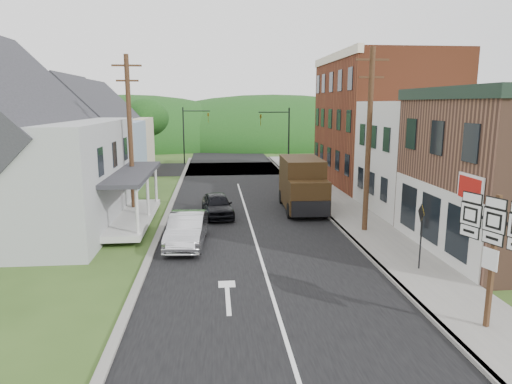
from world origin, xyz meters
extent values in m
plane|color=#2D4719|center=(0.00, 0.00, 0.00)|extent=(120.00, 120.00, 0.00)
cube|color=black|center=(0.00, 10.00, 0.00)|extent=(9.00, 90.00, 0.02)
cube|color=black|center=(0.00, 27.00, 0.00)|extent=(60.00, 9.00, 0.02)
cube|color=slate|center=(5.90, 8.00, 0.07)|extent=(2.80, 55.00, 0.15)
cube|color=slate|center=(4.55, 8.00, 0.07)|extent=(0.20, 55.00, 0.15)
cube|color=slate|center=(-4.65, 8.00, 0.06)|extent=(0.30, 55.00, 0.12)
cube|color=silver|center=(11.30, 7.50, 3.25)|extent=(8.00, 7.00, 6.50)
cube|color=brown|center=(11.30, 17.00, 5.00)|extent=(8.00, 12.00, 10.00)
cube|color=#A1A4A6|center=(-12.00, 6.00, 2.75)|extent=(10.00, 12.00, 5.50)
cube|color=#8098AF|center=(-11.00, 17.00, 2.50)|extent=(7.00, 8.00, 5.00)
cube|color=beige|center=(-11.50, 26.00, 2.50)|extent=(7.00, 8.00, 5.00)
cylinder|color=#472D19|center=(5.60, 3.50, 4.50)|extent=(0.26, 0.26, 9.00)
cube|color=#472D19|center=(5.60, 3.50, 8.40)|extent=(1.60, 0.10, 0.10)
cube|color=#472D19|center=(5.60, 3.50, 7.60)|extent=(1.20, 0.10, 0.10)
cylinder|color=#472D19|center=(-6.50, 8.00, 4.50)|extent=(0.26, 0.26, 9.00)
cube|color=#472D19|center=(-6.50, 8.00, 8.40)|extent=(1.60, 0.10, 0.10)
cube|color=#472D19|center=(-6.50, 8.00, 7.60)|extent=(1.20, 0.10, 0.10)
cylinder|color=black|center=(5.00, 23.50, 3.00)|extent=(0.14, 0.14, 6.00)
cylinder|color=black|center=(3.60, 23.50, 5.60)|extent=(2.80, 0.10, 0.10)
imported|color=olive|center=(2.40, 23.50, 4.90)|extent=(0.16, 0.20, 1.00)
cylinder|color=black|center=(-5.00, 30.50, 3.00)|extent=(0.14, 0.14, 6.00)
cylinder|color=black|center=(-3.60, 30.50, 5.60)|extent=(2.80, 0.10, 0.10)
imported|color=olive|center=(-2.40, 30.50, 4.90)|extent=(0.16, 0.20, 1.00)
cylinder|color=#382616|center=(-9.00, 32.00, 1.96)|extent=(0.36, 0.36, 3.92)
ellipsoid|color=#113610|center=(-9.00, 32.00, 4.90)|extent=(4.80, 4.80, 4.08)
ellipsoid|color=#113610|center=(0.00, 55.00, 0.00)|extent=(90.00, 30.00, 16.00)
imported|color=silver|center=(-3.16, 2.18, 0.74)|extent=(1.86, 4.57, 1.47)
imported|color=black|center=(-1.73, 7.50, 0.67)|extent=(2.01, 4.07, 1.33)
cube|color=black|center=(3.44, 9.14, 1.71)|extent=(2.37, 4.37, 2.83)
cube|color=black|center=(3.36, 6.60, 1.22)|extent=(2.29, 1.63, 1.86)
cube|color=black|center=(3.37, 6.79, 2.00)|extent=(2.09, 1.23, 0.05)
cube|color=black|center=(3.34, 5.77, 0.73)|extent=(2.15, 0.21, 0.88)
cylinder|color=black|center=(2.34, 6.72, 0.44)|extent=(0.30, 0.89, 0.88)
cylinder|color=black|center=(4.39, 6.66, 0.44)|extent=(0.30, 0.89, 0.88)
cylinder|color=black|center=(2.45, 10.63, 0.44)|extent=(0.30, 0.89, 0.88)
cylinder|color=black|center=(4.51, 10.57, 0.44)|extent=(0.30, 0.89, 0.88)
cube|color=#472D19|center=(5.76, -6.67, 2.06)|extent=(0.15, 0.15, 3.82)
cube|color=black|center=(5.70, -6.69, 3.26)|extent=(0.75, 2.08, 0.09)
cube|color=white|center=(5.66, -6.70, 3.75)|extent=(0.22, 0.58, 0.24)
cube|color=white|center=(5.66, -6.70, 3.26)|extent=(0.23, 0.63, 0.60)
cube|color=white|center=(5.66, -6.70, 2.77)|extent=(0.22, 0.58, 0.31)
cube|color=white|center=(5.41, -5.98, 3.75)|extent=(0.22, 0.58, 0.24)
cube|color=white|center=(5.41, -5.98, 3.26)|extent=(0.23, 0.63, 0.60)
cube|color=white|center=(5.41, -5.98, 2.77)|extent=(0.22, 0.58, 0.31)
cube|color=white|center=(5.66, -6.70, 2.17)|extent=(0.18, 0.47, 0.60)
cylinder|color=black|center=(5.91, -2.02, 1.35)|extent=(0.07, 0.07, 2.40)
cube|color=black|center=(5.84, -2.02, 2.35)|extent=(0.11, 0.70, 0.71)
cube|color=yellow|center=(5.86, -2.02, 2.35)|extent=(0.11, 0.63, 0.64)
camera|label=1|loc=(-1.88, -18.03, 6.40)|focal=32.00mm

